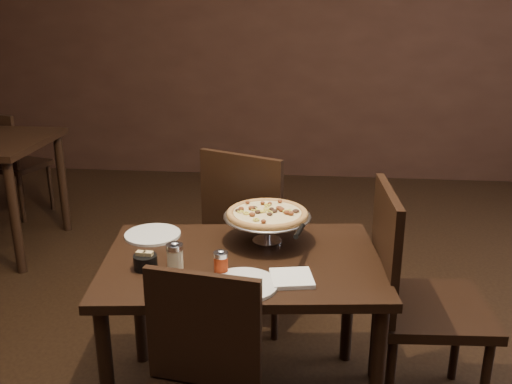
# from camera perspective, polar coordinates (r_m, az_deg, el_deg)

# --- Properties ---
(room) EXTENTS (6.04, 7.04, 2.84)m
(room) POSITION_cam_1_polar(r_m,az_deg,el_deg) (2.02, 1.63, 11.00)
(room) COLOR black
(room) RESTS_ON ground
(dining_table) EXTENTS (1.18, 0.85, 0.69)m
(dining_table) POSITION_cam_1_polar(r_m,az_deg,el_deg) (2.34, -1.36, -8.67)
(dining_table) COLOR black
(dining_table) RESTS_ON ground
(pizza_stand) EXTENTS (0.37, 0.37, 0.15)m
(pizza_stand) POSITION_cam_1_polar(r_m,az_deg,el_deg) (2.40, 1.13, -2.23)
(pizza_stand) COLOR #BABAC1
(pizza_stand) RESTS_ON dining_table
(parmesan_shaker) EXTENTS (0.07, 0.07, 0.11)m
(parmesan_shaker) POSITION_cam_1_polar(r_m,az_deg,el_deg) (2.21, -8.11, -6.35)
(parmesan_shaker) COLOR #F5ECBF
(parmesan_shaker) RESTS_ON dining_table
(pepper_flake_shaker) EXTENTS (0.06, 0.06, 0.10)m
(pepper_flake_shaker) POSITION_cam_1_polar(r_m,az_deg,el_deg) (2.16, -3.52, -7.03)
(pepper_flake_shaker) COLOR maroon
(pepper_flake_shaker) RESTS_ON dining_table
(packet_caddy) EXTENTS (0.09, 0.09, 0.07)m
(packet_caddy) POSITION_cam_1_polar(r_m,az_deg,el_deg) (2.24, -11.01, -6.82)
(packet_caddy) COLOR black
(packet_caddy) RESTS_ON dining_table
(napkin_stack) EXTENTS (0.18, 0.18, 0.02)m
(napkin_stack) POSITION_cam_1_polar(r_m,az_deg,el_deg) (2.13, 3.59, -8.60)
(napkin_stack) COLOR white
(napkin_stack) RESTS_ON dining_table
(plate_left) EXTENTS (0.24, 0.24, 0.01)m
(plate_left) POSITION_cam_1_polar(r_m,az_deg,el_deg) (2.54, -10.29, -4.22)
(plate_left) COLOR white
(plate_left) RESTS_ON dining_table
(plate_near) EXTENTS (0.26, 0.26, 0.01)m
(plate_near) POSITION_cam_1_polar(r_m,az_deg,el_deg) (2.09, -1.37, -9.25)
(plate_near) COLOR white
(plate_near) RESTS_ON dining_table
(serving_spatula) EXTENTS (0.14, 0.14, 0.02)m
(serving_spatula) POSITION_cam_1_polar(r_m,az_deg,el_deg) (2.24, 4.35, -3.97)
(serving_spatula) COLOR #BABAC1
(serving_spatula) RESTS_ON pizza_stand
(chair_far) EXTENTS (0.60, 0.60, 0.97)m
(chair_far) POSITION_cam_1_polar(r_m,az_deg,el_deg) (2.97, -0.21, -3.89)
(chair_far) COLOR black
(chair_far) RESTS_ON ground
(chair_side) EXTENTS (0.48, 0.48, 0.98)m
(chair_side) POSITION_cam_1_polar(r_m,az_deg,el_deg) (2.44, 15.46, -9.80)
(chair_side) COLOR black
(chair_side) RESTS_ON ground
(bg_chair_far) EXTENTS (0.50, 0.50, 0.86)m
(bg_chair_far) POSITION_cam_1_polar(r_m,az_deg,el_deg) (4.91, -23.39, 2.94)
(bg_chair_far) COLOR black
(bg_chair_far) RESTS_ON ground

